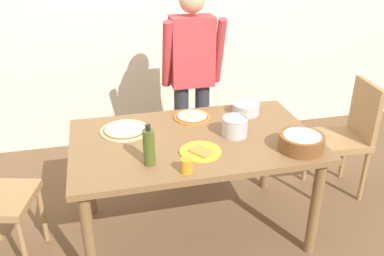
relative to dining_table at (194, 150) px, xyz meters
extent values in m
plane|color=brown|center=(0.00, 0.00, -0.67)|extent=(8.00, 8.00, 0.00)
cube|color=silver|center=(0.00, 1.60, 0.63)|extent=(5.60, 0.10, 2.60)
cube|color=brown|center=(0.00, 0.00, 0.07)|extent=(1.60, 0.96, 0.04)
cylinder|color=brown|center=(-0.72, -0.40, -0.31)|extent=(0.07, 0.07, 0.72)
cylinder|color=brown|center=(0.72, -0.40, -0.31)|extent=(0.07, 0.07, 0.72)
cylinder|color=brown|center=(-0.72, 0.40, -0.31)|extent=(0.07, 0.07, 0.72)
cylinder|color=brown|center=(0.72, 0.40, -0.31)|extent=(0.07, 0.07, 0.72)
cylinder|color=#2D2D38|center=(0.08, 0.76, -0.24)|extent=(0.12, 0.12, 0.85)
cylinder|color=#2D2D38|center=(0.26, 0.76, -0.24)|extent=(0.12, 0.12, 0.85)
cube|color=#B7383D|center=(0.17, 0.76, 0.46)|extent=(0.34, 0.20, 0.55)
cylinder|color=#B7383D|center=(-0.04, 0.71, 0.46)|extent=(0.07, 0.21, 0.55)
cylinder|color=#B7383D|center=(0.38, 0.71, 0.46)|extent=(0.07, 0.21, 0.55)
sphere|color=tan|center=(0.17, 0.76, 0.85)|extent=(0.20, 0.20, 0.20)
cube|color=#A37A4C|center=(-1.25, 0.01, -0.19)|extent=(0.49, 0.49, 0.05)
cylinder|color=#A37A4C|center=(-1.13, -0.20, -0.44)|extent=(0.04, 0.04, 0.45)
cylinder|color=#A37A4C|center=(-1.04, 0.13, -0.44)|extent=(0.04, 0.04, 0.45)
cube|color=#A37A4C|center=(1.25, 0.22, -0.19)|extent=(0.44, 0.44, 0.05)
cube|color=#A37A4C|center=(1.43, 0.21, 0.06)|extent=(0.08, 0.38, 0.45)
cylinder|color=#A37A4C|center=(1.10, 0.41, -0.44)|extent=(0.04, 0.04, 0.45)
cylinder|color=#A37A4C|center=(1.06, 0.07, -0.44)|extent=(0.04, 0.04, 0.45)
cylinder|color=#A37A4C|center=(1.44, 0.38, -0.44)|extent=(0.04, 0.04, 0.45)
cylinder|color=#A37A4C|center=(1.40, 0.04, -0.44)|extent=(0.04, 0.04, 0.45)
cylinder|color=beige|center=(-0.43, 0.21, 0.10)|extent=(0.33, 0.33, 0.01)
cylinder|color=#B22D1E|center=(-0.43, 0.21, 0.10)|extent=(0.29, 0.29, 0.00)
cylinder|color=beige|center=(-0.43, 0.21, 0.11)|extent=(0.27, 0.27, 0.00)
cylinder|color=#C67A33|center=(0.06, 0.31, 0.10)|extent=(0.26, 0.26, 0.01)
cylinder|color=#B22D1E|center=(0.06, 0.31, 0.10)|extent=(0.23, 0.23, 0.00)
cylinder|color=beige|center=(0.06, 0.31, 0.11)|extent=(0.22, 0.22, 0.00)
cylinder|color=gold|center=(-0.01, -0.20, 0.10)|extent=(0.26, 0.26, 0.01)
cube|color=#CC8438|center=(-0.01, -0.22, 0.11)|extent=(0.16, 0.17, 0.01)
cylinder|color=brown|center=(0.61, -0.30, 0.14)|extent=(0.28, 0.28, 0.10)
ellipsoid|color=beige|center=(0.61, -0.30, 0.18)|extent=(0.25, 0.25, 0.05)
cylinder|color=#B7B7BC|center=(0.47, 0.30, 0.13)|extent=(0.20, 0.20, 0.08)
cylinder|color=#47561E|center=(-0.33, -0.26, 0.20)|extent=(0.07, 0.07, 0.22)
cylinder|color=black|center=(-0.33, -0.26, 0.33)|extent=(0.03, 0.03, 0.04)
cylinder|color=#B7B7BC|center=(0.27, -0.02, 0.15)|extent=(0.17, 0.17, 0.12)
torus|color=#A5A5AD|center=(0.27, -0.02, 0.21)|extent=(0.17, 0.17, 0.01)
cylinder|color=orange|center=(-0.14, -0.39, 0.13)|extent=(0.07, 0.07, 0.08)
camera|label=1|loc=(-0.57, -2.33, 1.35)|focal=38.56mm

